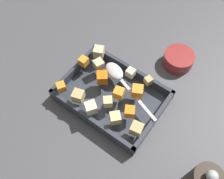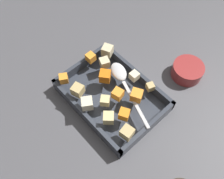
% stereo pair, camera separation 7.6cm
% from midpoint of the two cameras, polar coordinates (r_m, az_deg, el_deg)
% --- Properties ---
extents(ground_plane, '(4.00, 4.00, 0.00)m').
position_cam_midpoint_polar(ground_plane, '(0.82, 3.68, -2.13)').
color(ground_plane, '#4C4C51').
extents(baking_dish, '(0.33, 0.24, 0.05)m').
position_cam_midpoint_polar(baking_dish, '(0.80, 2.71, -1.93)').
color(baking_dish, '#333842').
rests_on(baking_dish, ground_plane).
extents(carrot_chunk_corner_se, '(0.03, 0.03, 0.03)m').
position_cam_midpoint_polar(carrot_chunk_corner_se, '(0.83, -2.37, 7.26)').
color(carrot_chunk_corner_se, orange).
rests_on(carrot_chunk_corner_se, baking_dish).
extents(carrot_chunk_under_handle, '(0.04, 0.04, 0.03)m').
position_cam_midpoint_polar(carrot_chunk_under_handle, '(0.72, 5.88, -6.00)').
color(carrot_chunk_under_handle, orange).
rests_on(carrot_chunk_under_handle, baking_dish).
extents(carrot_chunk_near_left, '(0.05, 0.05, 0.03)m').
position_cam_midpoint_polar(carrot_chunk_near_left, '(0.78, 1.20, 2.94)').
color(carrot_chunk_near_left, orange).
rests_on(carrot_chunk_near_left, baking_dish).
extents(carrot_chunk_back_center, '(0.04, 0.04, 0.03)m').
position_cam_midpoint_polar(carrot_chunk_back_center, '(0.79, -8.49, 2.31)').
color(carrot_chunk_back_center, orange).
rests_on(carrot_chunk_back_center, baking_dish).
extents(carrot_chunk_near_right, '(0.04, 0.04, 0.03)m').
position_cam_midpoint_polar(carrot_chunk_near_right, '(0.75, 4.24, -1.28)').
color(carrot_chunk_near_right, orange).
rests_on(carrot_chunk_near_right, baking_dish).
extents(carrot_chunk_heap_side, '(0.05, 0.05, 0.03)m').
position_cam_midpoint_polar(carrot_chunk_heap_side, '(0.75, 8.62, -1.62)').
color(carrot_chunk_heap_side, orange).
rests_on(carrot_chunk_heap_side, baking_dish).
extents(potato_chunk_far_left, '(0.03, 0.03, 0.02)m').
position_cam_midpoint_polar(potato_chunk_far_left, '(0.78, 11.64, 0.41)').
color(potato_chunk_far_left, tan).
rests_on(potato_chunk_far_left, baking_dish).
extents(potato_chunk_corner_ne, '(0.04, 0.04, 0.03)m').
position_cam_midpoint_polar(potato_chunk_corner_ne, '(0.71, 2.26, -6.87)').
color(potato_chunk_corner_ne, '#E0CC89').
rests_on(potato_chunk_corner_ne, baking_dish).
extents(potato_chunk_heap_top, '(0.04, 0.04, 0.03)m').
position_cam_midpoint_polar(potato_chunk_heap_top, '(0.81, 0.95, 6.05)').
color(potato_chunk_heap_top, beige).
rests_on(potato_chunk_heap_top, baking_dish).
extents(potato_chunk_corner_sw, '(0.04, 0.04, 0.03)m').
position_cam_midpoint_polar(potato_chunk_corner_sw, '(0.76, -5.15, -0.36)').
color(potato_chunk_corner_sw, tan).
rests_on(potato_chunk_corner_sw, baking_dish).
extents(potato_chunk_near_spoon, '(0.03, 0.03, 0.03)m').
position_cam_midpoint_polar(potato_chunk_near_spoon, '(0.79, 7.93, 2.94)').
color(potato_chunk_near_spoon, beige).
rests_on(potato_chunk_near_spoon, baking_dish).
extents(potato_chunk_front_center, '(0.04, 0.04, 0.03)m').
position_cam_midpoint_polar(potato_chunk_front_center, '(0.84, 1.53, 8.87)').
color(potato_chunk_front_center, beige).
rests_on(potato_chunk_front_center, baking_dish).
extents(potato_chunk_center, '(0.04, 0.04, 0.03)m').
position_cam_midpoint_polar(potato_chunk_center, '(0.70, 6.68, -10.17)').
color(potato_chunk_center, tan).
rests_on(potato_chunk_center, baking_dish).
extents(potato_chunk_mid_right, '(0.04, 0.04, 0.03)m').
position_cam_midpoint_polar(potato_chunk_mid_right, '(0.74, 1.31, -2.88)').
color(potato_chunk_mid_right, '#E0CC89').
rests_on(potato_chunk_mid_right, baking_dish).
extents(potato_chunk_corner_nw, '(0.05, 0.05, 0.03)m').
position_cam_midpoint_polar(potato_chunk_corner_nw, '(0.73, -2.85, -3.53)').
color(potato_chunk_corner_nw, beige).
rests_on(potato_chunk_corner_nw, baking_dish).
extents(serving_spoon, '(0.24, 0.11, 0.02)m').
position_cam_midpoint_polar(serving_spoon, '(0.79, 4.71, 3.18)').
color(serving_spoon, silver).
rests_on(serving_spoon, baking_dish).
extents(small_prep_bowl, '(0.11, 0.11, 0.05)m').
position_cam_midpoint_polar(small_prep_bowl, '(0.90, 19.46, 3.97)').
color(small_prep_bowl, maroon).
rests_on(small_prep_bowl, ground_plane).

